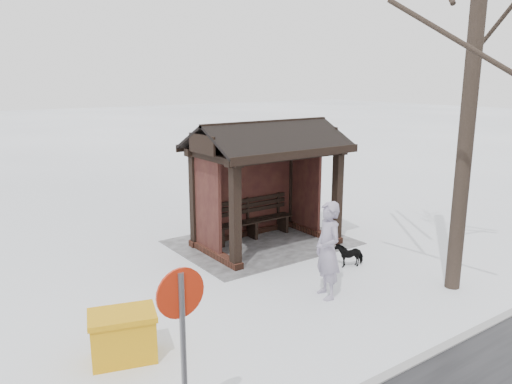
# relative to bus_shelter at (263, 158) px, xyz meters

# --- Properties ---
(ground) EXTENTS (120.00, 120.00, 0.00)m
(ground) POSITION_rel_bus_shelter_xyz_m (0.00, 0.16, -2.17)
(ground) COLOR white
(ground) RESTS_ON ground
(kerb) EXTENTS (120.00, 0.15, 0.06)m
(kerb) POSITION_rel_bus_shelter_xyz_m (0.00, 5.66, -2.16)
(kerb) COLOR gray
(kerb) RESTS_ON ground
(trampled_patch) EXTENTS (4.20, 3.20, 0.02)m
(trampled_patch) POSITION_rel_bus_shelter_xyz_m (0.00, -0.04, -2.16)
(trampled_patch) COLOR gray
(trampled_patch) RESTS_ON ground
(bus_shelter) EXTENTS (3.60, 2.40, 3.09)m
(bus_shelter) POSITION_rel_bus_shelter_xyz_m (0.00, 0.00, 0.00)
(bus_shelter) COLOR #361C13
(bus_shelter) RESTS_ON ground
(pedestrian) EXTENTS (0.61, 0.78, 1.86)m
(pedestrian) POSITION_rel_bus_shelter_xyz_m (0.85, 3.23, -1.23)
(pedestrian) COLOR gray
(pedestrian) RESTS_ON ground
(dog) EXTENTS (0.68, 0.46, 0.52)m
(dog) POSITION_rel_bus_shelter_xyz_m (-0.67, 2.34, -1.90)
(dog) COLOR black
(dog) RESTS_ON ground
(grit_bin) EXTENTS (1.11, 0.91, 0.74)m
(grit_bin) POSITION_rel_bus_shelter_xyz_m (4.79, 3.09, -1.79)
(grit_bin) COLOR #CA8C0B
(grit_bin) RESTS_ON ground
(road_sign) EXTENTS (0.56, 0.10, 2.18)m
(road_sign) POSITION_rel_bus_shelter_xyz_m (4.91, 5.29, -0.58)
(road_sign) COLOR slate
(road_sign) RESTS_ON ground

